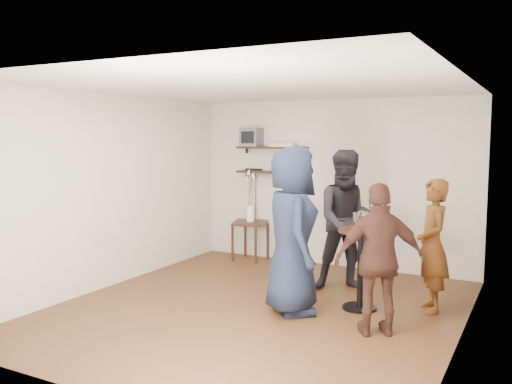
# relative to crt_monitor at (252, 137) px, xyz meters

# --- Properties ---
(room) EXTENTS (4.58, 5.08, 2.68)m
(room) POSITION_rel_crt_monitor_xyz_m (1.37, -2.38, -0.72)
(room) COLOR #462716
(room) RESTS_ON ground
(shelf_upper) EXTENTS (1.20, 0.25, 0.04)m
(shelf_upper) POSITION_rel_crt_monitor_xyz_m (0.37, 0.00, -0.17)
(shelf_upper) COLOR black
(shelf_upper) RESTS_ON room
(shelf_lower) EXTENTS (1.20, 0.25, 0.04)m
(shelf_lower) POSITION_rel_crt_monitor_xyz_m (0.37, 0.00, -0.57)
(shelf_lower) COLOR black
(shelf_lower) RESTS_ON room
(crt_monitor) EXTENTS (0.32, 0.30, 0.30)m
(crt_monitor) POSITION_rel_crt_monitor_xyz_m (0.00, 0.00, 0.00)
(crt_monitor) COLOR #59595B
(crt_monitor) RESTS_ON shelf_upper
(dvd_deck) EXTENTS (0.40, 0.24, 0.06)m
(dvd_deck) POSITION_rel_crt_monitor_xyz_m (0.58, 0.00, -0.12)
(dvd_deck) COLOR silver
(dvd_deck) RESTS_ON shelf_upper
(radio) EXTENTS (0.22, 0.10, 0.10)m
(radio) POSITION_rel_crt_monitor_xyz_m (0.50, 0.00, -0.50)
(radio) COLOR black
(radio) RESTS_ON shelf_lower
(power_strip) EXTENTS (0.30, 0.05, 0.03)m
(power_strip) POSITION_rel_crt_monitor_xyz_m (0.01, 0.05, -0.54)
(power_strip) COLOR black
(power_strip) RESTS_ON shelf_lower
(side_table) EXTENTS (0.68, 0.68, 0.64)m
(side_table) POSITION_rel_crt_monitor_xyz_m (0.06, -0.18, -1.48)
(side_table) COLOR black
(side_table) RESTS_ON room
(vase_lilies) EXTENTS (0.18, 0.19, 0.88)m
(vase_lilies) POSITION_rel_crt_monitor_xyz_m (0.06, -0.18, -1.10)
(vase_lilies) COLOR white
(vase_lilies) RESTS_ON side_table
(drinks_table) EXTENTS (0.53, 0.53, 0.96)m
(drinks_table) POSITION_rel_crt_monitor_xyz_m (2.43, -1.80, -1.40)
(drinks_table) COLOR black
(drinks_table) RESTS_ON room
(wine_glass_fl) EXTENTS (0.06, 0.06, 0.19)m
(wine_glass_fl) POSITION_rel_crt_monitor_xyz_m (2.38, -1.82, -0.92)
(wine_glass_fl) COLOR silver
(wine_glass_fl) RESTS_ON drinks_table
(wine_glass_fr) EXTENTS (0.07, 0.07, 0.20)m
(wine_glass_fr) POSITION_rel_crt_monitor_xyz_m (2.51, -1.84, -0.92)
(wine_glass_fr) COLOR silver
(wine_glass_fr) RESTS_ON drinks_table
(wine_glass_bl) EXTENTS (0.07, 0.07, 0.20)m
(wine_glass_bl) POSITION_rel_crt_monitor_xyz_m (2.41, -1.73, -0.92)
(wine_glass_bl) COLOR silver
(wine_glass_bl) RESTS_ON drinks_table
(wine_glass_br) EXTENTS (0.07, 0.07, 0.20)m
(wine_glass_br) POSITION_rel_crt_monitor_xyz_m (2.46, -1.77, -0.92)
(wine_glass_br) COLOR silver
(wine_glass_br) RESTS_ON drinks_table
(person_plaid) EXTENTS (0.57, 0.67, 1.56)m
(person_plaid) POSITION_rel_crt_monitor_xyz_m (3.19, -1.46, -1.24)
(person_plaid) COLOR #B11A14
(person_plaid) RESTS_ON room
(person_dark) EXTENTS (1.13, 1.05, 1.86)m
(person_dark) POSITION_rel_crt_monitor_xyz_m (2.04, -1.07, -1.09)
(person_dark) COLOR black
(person_dark) RESTS_ON room
(person_navy) EXTENTS (1.05, 1.12, 1.93)m
(person_navy) POSITION_rel_crt_monitor_xyz_m (1.76, -2.28, -1.05)
(person_navy) COLOR #161D32
(person_navy) RESTS_ON room
(person_brown) EXTENTS (0.99, 0.80, 1.57)m
(person_brown) POSITION_rel_crt_monitor_xyz_m (2.85, -2.51, -1.23)
(person_brown) COLOR #40231B
(person_brown) RESTS_ON room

